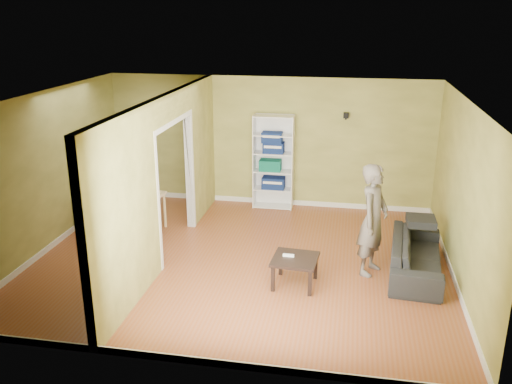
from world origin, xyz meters
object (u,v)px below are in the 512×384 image
(bookshelf, at_px, (274,161))
(dining_table, at_px, (130,199))
(chair_left, at_px, (90,201))
(person, at_px, (374,211))
(chair_near, at_px, (122,217))
(chair_far, at_px, (145,198))
(sofa, at_px, (417,250))
(coffee_table, at_px, (295,262))

(bookshelf, relative_size, dining_table, 1.72)
(dining_table, height_order, chair_left, chair_left)
(person, distance_m, bookshelf, 3.26)
(bookshelf, xyz_separation_m, dining_table, (-2.33, -1.75, -0.33))
(bookshelf, bearing_deg, person, -54.51)
(dining_table, relative_size, chair_left, 1.05)
(chair_near, relative_size, chair_far, 1.12)
(sofa, distance_m, chair_near, 4.83)
(sofa, height_order, chair_far, chair_far)
(bookshelf, distance_m, coffee_table, 3.41)
(coffee_table, relative_size, chair_near, 0.65)
(bookshelf, height_order, dining_table, bookshelf)
(person, distance_m, chair_far, 4.43)
(bookshelf, bearing_deg, chair_near, -134.02)
(person, bearing_deg, coffee_table, 141.47)
(coffee_table, height_order, dining_table, dining_table)
(bookshelf, height_order, chair_left, bookshelf)
(sofa, xyz_separation_m, person, (-0.68, -0.11, 0.64))
(chair_near, distance_m, chair_far, 1.10)
(chair_left, height_order, chair_far, chair_left)
(coffee_table, bearing_deg, person, 29.45)
(bookshelf, relative_size, chair_near, 1.91)
(person, bearing_deg, chair_left, 101.77)
(sofa, bearing_deg, coffee_table, 117.38)
(sofa, relative_size, chair_far, 2.16)
(chair_far, bearing_deg, sofa, 151.44)
(bookshelf, height_order, coffee_table, bookshelf)
(chair_left, xyz_separation_m, chair_far, (0.86, 0.52, -0.08))
(dining_table, height_order, chair_near, chair_near)
(chair_far, bearing_deg, coffee_table, 133.02)
(chair_near, bearing_deg, bookshelf, 29.11)
(coffee_table, bearing_deg, chair_left, 158.84)
(coffee_table, height_order, chair_far, chair_far)
(coffee_table, xyz_separation_m, chair_far, (-3.07, 2.04, 0.08))
(sofa, height_order, dining_table, sofa)
(coffee_table, xyz_separation_m, chair_left, (-3.93, 1.52, 0.16))
(sofa, xyz_separation_m, chair_near, (-4.82, 0.22, 0.13))
(chair_far, bearing_deg, dining_table, 69.48)
(sofa, height_order, coffee_table, sofa)
(sofa, xyz_separation_m, bookshelf, (-2.57, 2.54, 0.58))
(dining_table, bearing_deg, sofa, -9.19)
(sofa, relative_size, chair_left, 1.82)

